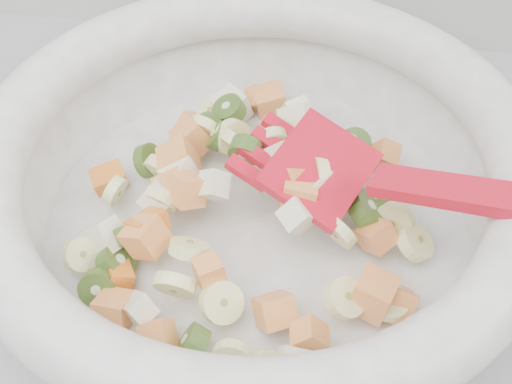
# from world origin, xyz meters

# --- Properties ---
(mixing_bowl) EXTENTS (0.48, 0.37, 0.15)m
(mixing_bowl) POSITION_xyz_m (-0.15, 1.48, 0.96)
(mixing_bowl) COLOR white
(mixing_bowl) RESTS_ON counter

